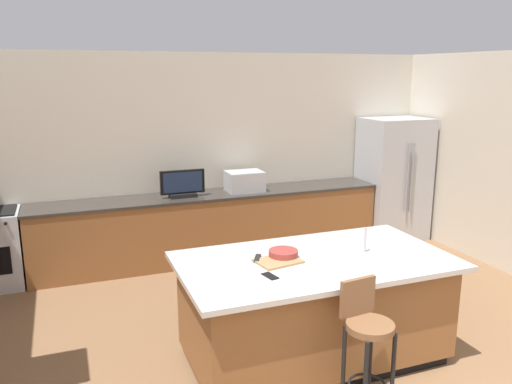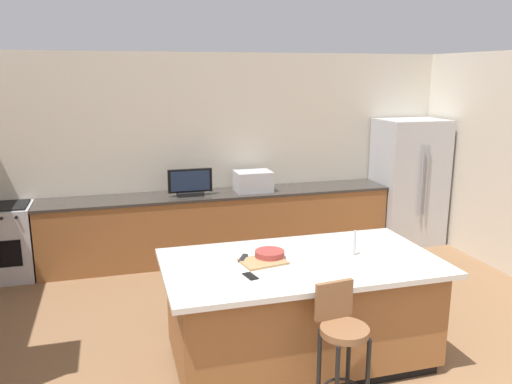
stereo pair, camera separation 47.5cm
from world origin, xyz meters
name	(u,v)px [view 1 (the left image)]	position (x,y,z in m)	size (l,w,h in m)	color
wall_back	(211,154)	(0.00, 4.99, 1.35)	(6.89, 0.12, 2.70)	beige
counter_back	(213,226)	(-0.10, 4.61, 0.45)	(4.63, 0.62, 0.89)	brown
kitchen_island	(314,308)	(0.02, 1.90, 0.47)	(2.30, 1.25, 0.92)	black
refrigerator	(393,179)	(2.68, 4.55, 0.90)	(0.91, 0.76, 1.80)	#B7BABF
microwave	(245,181)	(0.35, 4.61, 1.03)	(0.48, 0.36, 0.27)	#B7BABF
tv_monitor	(183,185)	(-0.50, 4.56, 1.05)	(0.57, 0.16, 0.35)	black
sink_faucet_back	(200,184)	(-0.24, 4.71, 1.01)	(0.02, 0.02, 0.24)	#B2B2B7
sink_faucet_island	(365,240)	(0.50, 1.90, 1.03)	(0.02, 0.02, 0.22)	#B2B2B7
bar_stool_center	(366,337)	(0.01, 1.08, 0.62)	(0.34, 0.35, 1.02)	brown
fruit_bowl	(283,254)	(-0.22, 2.02, 0.95)	(0.25, 0.25, 0.07)	#993833
cell_phone	(270,276)	(-0.48, 1.68, 0.92)	(0.07, 0.15, 0.01)	black
tv_remote	(257,258)	(-0.44, 2.05, 0.93)	(0.04, 0.17, 0.02)	black
cutting_board	(278,261)	(-0.30, 1.94, 0.93)	(0.36, 0.27, 0.02)	#A87F51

